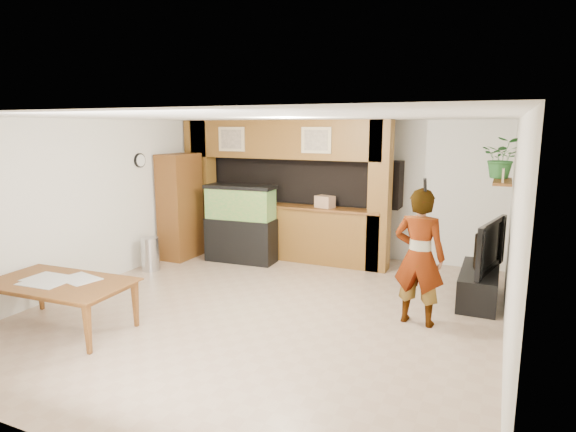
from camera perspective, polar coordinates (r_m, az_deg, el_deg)
The scene contains 22 objects.
floor at distance 6.78m, azimuth -2.57°, elevation -10.93°, with size 6.50×6.50×0.00m, color tan.
ceiling at distance 6.31m, azimuth -2.77°, elevation 11.60°, with size 6.50×6.50×0.00m, color white.
wall_back at distance 9.40m, azimuth 6.35°, elevation 3.27°, with size 6.00×6.00×0.00m, color silver.
wall_left at distance 8.21m, azimuth -21.68°, elevation 1.52°, with size 6.50×6.50×0.00m, color silver.
wall_right at distance 5.75m, azimuth 25.09°, elevation -2.34°, with size 6.50×6.50×0.00m, color silver.
partition at distance 9.17m, azimuth -0.50°, elevation 3.23°, with size 4.20×0.99×2.60m.
wall_clock at distance 8.84m, azimuth -17.14°, elevation 6.32°, with size 0.05×0.25×0.25m.
wall_shelf at distance 7.62m, azimuth 24.09°, elevation 3.73°, with size 0.25×0.90×0.04m, color brown.
pantry_cabinet at distance 9.35m, azimuth -12.66°, elevation 1.12°, with size 0.50×0.81×1.98m, color brown.
trash_can at distance 8.76m, azimuth -16.01°, elevation -4.34°, with size 0.32×0.32×0.58m, color #B2B2B7.
aquarium at distance 8.93m, azimuth -5.62°, elevation -1.01°, with size 1.29×0.48×1.43m.
tv_stand at distance 7.53m, azimuth 21.68°, elevation -7.62°, with size 0.51×1.39×0.46m, color black.
television at distance 7.37m, azimuth 21.99°, elevation -3.21°, with size 1.27×0.17×0.73m, color black.
photo_frame at distance 7.34m, azimuth 24.13°, elevation 4.41°, with size 0.03×0.14×0.19m, color tan.
potted_plant at distance 7.88m, azimuth 24.07°, elevation 6.33°, with size 0.55×0.48×0.61m, color #276229.
person at distance 6.27m, azimuth 15.28°, elevation -4.71°, with size 0.64×0.42×1.75m, color #A38059.
microphone at distance 5.93m, azimuth 15.94°, elevation 3.55°, with size 0.04×0.04×0.17m, color black.
dining_table at distance 6.63m, azimuth -25.49°, elevation -9.65°, with size 1.77×0.98×0.62m, color brown.
newspaper_a at distance 6.59m, azimuth -26.90°, elevation -7.01°, with size 0.54×0.40×0.01m, color silver.
newspaper_b at distance 6.71m, azimuth -26.50°, elevation -6.66°, with size 0.57×0.41×0.01m, color silver.
newspaper_c at distance 6.55m, azimuth -23.52°, elevation -6.85°, with size 0.50×0.36×0.01m, color silver.
counter_box at distance 8.69m, azimuth 4.39°, elevation 1.69°, with size 0.32×0.22×0.22m, color #A07657.
Camera 1 is at (2.87, -5.62, 2.49)m, focal length 30.00 mm.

